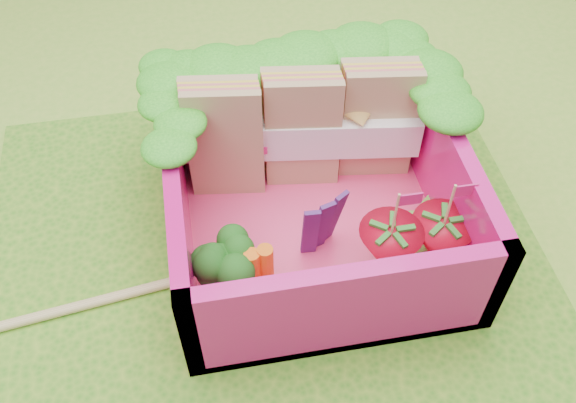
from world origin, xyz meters
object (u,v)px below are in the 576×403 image
(sandwich_stack, at_px, (302,129))
(chopsticks, at_px, (15,323))
(broccoli, at_px, (227,261))
(strawberry_left, at_px, (388,250))
(strawberry_right, at_px, (439,241))
(bento_box, at_px, (315,194))

(sandwich_stack, distance_m, chopsticks, 1.55)
(broccoli, xyz_separation_m, strawberry_left, (0.70, -0.03, -0.05))
(sandwich_stack, relative_size, broccoli, 3.34)
(sandwich_stack, distance_m, strawberry_right, 0.83)
(bento_box, bearing_deg, chopsticks, -168.57)
(bento_box, relative_size, strawberry_right, 2.52)
(strawberry_left, bearing_deg, broccoli, 177.47)
(sandwich_stack, bearing_deg, chopsticks, -155.74)
(sandwich_stack, height_order, strawberry_right, sandwich_stack)
(bento_box, distance_m, strawberry_left, 0.41)
(broccoli, xyz_separation_m, chopsticks, (-0.94, -0.00, -0.22))
(sandwich_stack, bearing_deg, broccoli, -125.34)
(broccoli, bearing_deg, strawberry_left, -2.53)
(strawberry_left, relative_size, chopsticks, 0.26)
(sandwich_stack, bearing_deg, strawberry_right, -52.41)
(bento_box, bearing_deg, strawberry_left, -49.31)
(bento_box, xyz_separation_m, strawberry_left, (0.26, -0.31, -0.08))
(strawberry_left, bearing_deg, sandwich_stack, 111.72)
(strawberry_left, height_order, chopsticks, strawberry_left)
(bento_box, height_order, broccoli, bento_box)
(strawberry_right, bearing_deg, strawberry_left, -177.96)
(broccoli, height_order, strawberry_left, strawberry_left)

